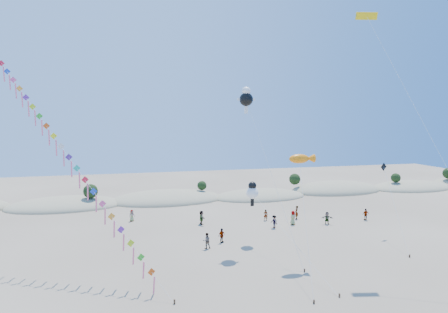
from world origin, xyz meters
The scene contains 8 objects.
dune_ridge centered at (1.06, 45.14, 0.11)m, with size 145.30×11.49×5.57m.
kite_train centered at (-12.66, 20.14, 11.84)m, with size 18.60×20.60×22.82m.
fish_kite centered at (9.94, 15.26, 9.81)m, with size 4.28×9.04×10.30m.
cartoon_kite_low centered at (7.07, 21.38, 5.65)m, with size 3.00×14.98×6.77m.
cartoon_kite_high centered at (6.40, 21.70, 15.87)m, with size 3.58×10.30×17.10m.
parafoil_kite centered at (16.90, 15.43, 22.96)m, with size 5.10×14.29×24.01m.
dark_kite centered at (22.62, 18.83, 5.96)m, with size 3.28×8.17×8.47m.
beachgoers centered at (9.47, 26.57, 0.84)m, with size 31.61×13.72×1.82m.
Camera 1 is at (-5.96, -17.23, 13.52)m, focal length 30.00 mm.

